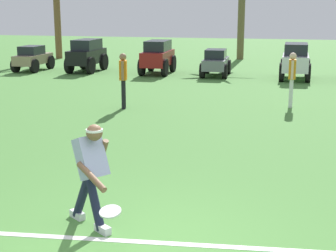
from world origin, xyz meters
TOP-DOWN VIEW (x-y plane):
  - field_line_paint at (0.00, 0.40)m, footprint 27.31×2.77m
  - frisbee_thrower at (-0.76, 0.68)m, footprint 0.84×0.86m
  - frisbee_in_flight at (-0.31, 0.11)m, footprint 0.30×0.29m
  - teammate_near_sideline at (1.80, 9.70)m, footprint 0.20×0.49m
  - teammate_midfield at (-2.82, 8.43)m, footprint 0.27×0.50m
  - parked_car_slot_a at (-9.38, 15.71)m, footprint 1.09×2.20m
  - parked_car_slot_b at (-6.92, 15.97)m, footprint 1.20×2.37m
  - parked_car_slot_c at (-3.71, 15.95)m, footprint 1.17×2.36m
  - parked_car_slot_d at (-1.21, 15.78)m, footprint 1.13×2.22m
  - parked_car_slot_e at (1.97, 15.58)m, footprint 1.19×2.36m

SIDE VIEW (x-z plane):
  - field_line_paint at x=0.00m, z-range 0.00..0.01m
  - frisbee_in_flight at x=-0.31m, z-range 0.46..0.54m
  - parked_car_slot_a at x=-9.38m, z-range 0.01..1.11m
  - parked_car_slot_d at x=-1.21m, z-range 0.01..1.11m
  - parked_car_slot_b at x=-6.92m, z-range 0.04..1.44m
  - parked_car_slot_c at x=-3.71m, z-range 0.04..1.44m
  - parked_car_slot_e at x=1.97m, z-range 0.04..1.44m
  - frisbee_thrower at x=-0.76m, z-range 0.09..1.51m
  - teammate_near_sideline at x=1.80m, z-range 0.16..1.72m
  - teammate_midfield at x=-2.82m, z-range 0.16..1.72m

